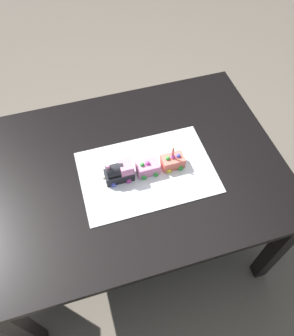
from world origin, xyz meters
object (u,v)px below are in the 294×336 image
(dining_table, at_px, (131,180))
(cake_car_tanker_bubblegum, at_px, (147,168))
(birthday_candle, at_px, (173,152))
(cake_locomotive, at_px, (119,172))
(cake_car_flatbed_coral, at_px, (173,161))

(dining_table, xyz_separation_m, cake_car_tanker_bubblegum, (0.07, -0.05, 0.14))
(birthday_candle, bearing_deg, cake_locomotive, 180.00)
(cake_car_tanker_bubblegum, bearing_deg, dining_table, 146.68)
(cake_locomotive, bearing_deg, dining_table, 37.31)
(dining_table, height_order, birthday_candle, birthday_candle)
(dining_table, height_order, cake_car_flatbed_coral, cake_car_flatbed_coral)
(cake_locomotive, xyz_separation_m, birthday_candle, (0.24, -0.00, 0.05))
(cake_car_flatbed_coral, height_order, birthday_candle, birthday_candle)
(cake_car_tanker_bubblegum, distance_m, birthday_candle, 0.14)
(cake_car_tanker_bubblegum, xyz_separation_m, birthday_candle, (0.12, 0.00, 0.07))
(dining_table, height_order, cake_locomotive, cake_locomotive)
(cake_locomotive, relative_size, cake_car_tanker_bubblegum, 1.40)
(dining_table, relative_size, cake_car_flatbed_coral, 14.00)
(cake_locomotive, relative_size, birthday_candle, 2.29)
(cake_locomotive, distance_m, birthday_candle, 0.25)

